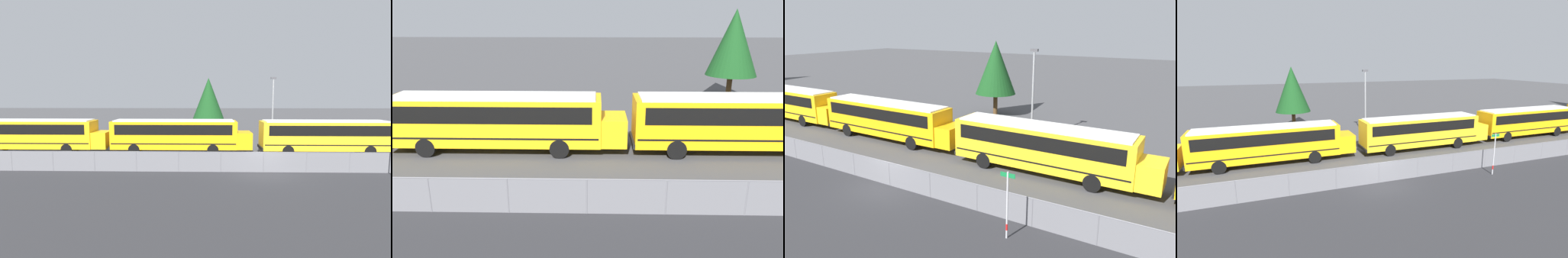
# 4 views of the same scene
# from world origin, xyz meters

# --- Properties ---
(school_bus_2) EXTENTS (12.98, 2.47, 3.15)m
(school_bus_2) POSITION_xyz_m (-19.96, 6.86, 1.88)
(school_bus_2) COLOR yellow
(school_bus_2) RESTS_ON ground_plane
(school_bus_3) EXTENTS (12.98, 2.47, 3.15)m
(school_bus_3) POSITION_xyz_m (-6.67, 6.86, 1.88)
(school_bus_3) COLOR #EDA80F
(school_bus_3) RESTS_ON ground_plane
(tree_0) EXTENTS (4.11, 4.11, 7.65)m
(tree_0) POSITION_xyz_m (-3.56, 18.90, 4.96)
(tree_0) COLOR #51381E
(tree_0) RESTS_ON ground_plane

